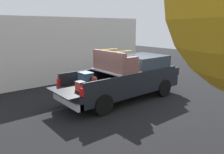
% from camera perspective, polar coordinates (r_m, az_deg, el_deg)
% --- Properties ---
extents(ground_plane, '(40.00, 40.00, 0.00)m').
position_cam_1_polar(ground_plane, '(9.89, 2.72, -5.71)').
color(ground_plane, black).
extents(pickup_truck, '(6.05, 2.06, 2.23)m').
position_cam_1_polar(pickup_truck, '(9.85, 4.32, 0.02)').
color(pickup_truck, black).
rests_on(pickup_truck, ground_plane).
extents(building_facade, '(10.98, 0.36, 3.69)m').
position_cam_1_polar(building_facade, '(12.90, -12.07, 6.89)').
color(building_facade, silver).
rests_on(building_facade, ground_plane).
extents(trash_can, '(0.60, 0.60, 0.98)m').
position_cam_1_polar(trash_can, '(14.45, 5.74, 2.36)').
color(trash_can, '#3F4C66').
rests_on(trash_can, ground_plane).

